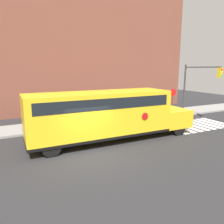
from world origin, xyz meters
TOP-DOWN VIEW (x-y plane):
  - ground_plane at (0.00, 0.00)m, footprint 60.00×60.00m
  - sidewalk_strip at (0.00, 6.50)m, footprint 44.00×3.00m
  - building_backdrop at (0.00, 13.00)m, footprint 32.00×4.00m
  - crosswalk_stripes at (9.84, 2.00)m, footprint 5.40×3.20m
  - school_bus at (1.67, 1.66)m, footprint 10.99×2.57m
  - stop_sign at (10.18, 5.33)m, footprint 0.68×0.10m
  - traffic_light at (11.79, 4.16)m, footprint 0.28×4.03m

SIDE VIEW (x-z plane):
  - ground_plane at x=0.00m, z-range 0.00..0.00m
  - crosswalk_stripes at x=9.84m, z-range 0.00..0.01m
  - sidewalk_strip at x=0.00m, z-range 0.00..0.15m
  - stop_sign at x=10.18m, z-range 0.42..3.10m
  - school_bus at x=1.67m, z-range 0.22..3.36m
  - traffic_light at x=11.79m, z-range 0.87..5.77m
  - building_backdrop at x=0.00m, z-range 0.00..14.00m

